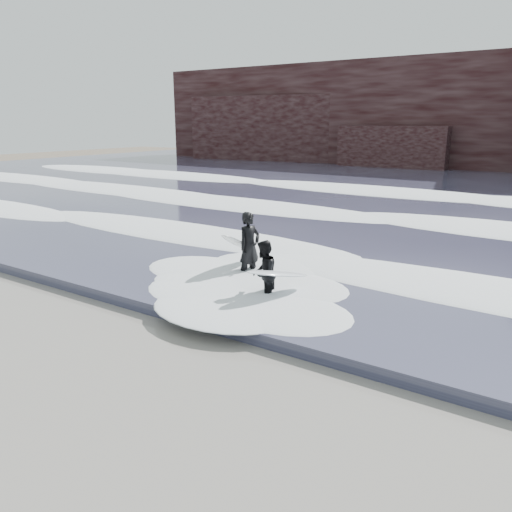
# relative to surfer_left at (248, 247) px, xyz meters

# --- Properties ---
(ground) EXTENTS (120.00, 120.00, 0.00)m
(ground) POSITION_rel_surfer_left_xyz_m (0.32, -6.51, -1.01)
(ground) COLOR #725F4A
(ground) RESTS_ON ground
(sea) EXTENTS (90.00, 52.00, 0.30)m
(sea) POSITION_rel_surfer_left_xyz_m (0.32, 22.49, -0.86)
(sea) COLOR #35364D
(sea) RESTS_ON ground
(headland) EXTENTS (70.00, 9.00, 10.00)m
(headland) POSITION_rel_surfer_left_xyz_m (0.32, 39.49, 3.99)
(headland) COLOR black
(headland) RESTS_ON ground
(foam_near) EXTENTS (60.00, 3.20, 0.20)m
(foam_near) POSITION_rel_surfer_left_xyz_m (0.32, 2.49, -0.61)
(foam_near) COLOR white
(foam_near) RESTS_ON sea
(foam_mid) EXTENTS (60.00, 4.00, 0.24)m
(foam_mid) POSITION_rel_surfer_left_xyz_m (0.32, 9.49, -0.59)
(foam_mid) COLOR white
(foam_mid) RESTS_ON sea
(foam_far) EXTENTS (60.00, 4.80, 0.30)m
(foam_far) POSITION_rel_surfer_left_xyz_m (0.32, 18.49, -0.56)
(foam_far) COLOR white
(foam_far) RESTS_ON sea
(surfer_left) EXTENTS (1.09, 1.85, 2.00)m
(surfer_left) POSITION_rel_surfer_left_xyz_m (0.00, 0.00, 0.00)
(surfer_left) COLOR black
(surfer_left) RESTS_ON ground
(surfer_right) EXTENTS (1.40, 1.96, 1.64)m
(surfer_right) POSITION_rel_surfer_left_xyz_m (1.46, -1.38, -0.18)
(surfer_right) COLOR black
(surfer_right) RESTS_ON ground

